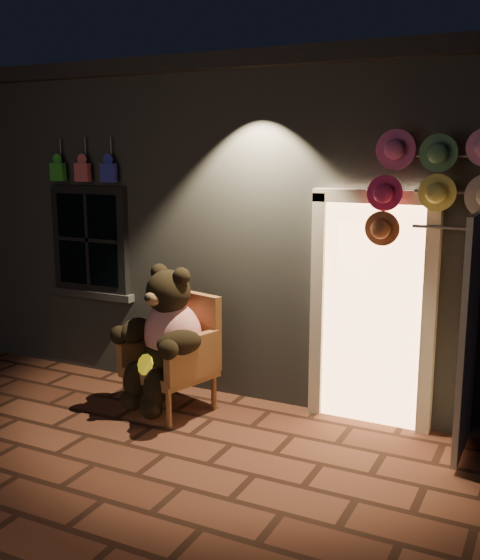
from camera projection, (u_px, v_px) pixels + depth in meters
The scene contains 5 objects.
ground at pixel (165, 454), 5.56m from camera, with size 60.00×60.00×0.00m, color brown.
shop_building at pixel (325, 212), 8.73m from camera, with size 7.30×5.95×3.51m.
wicker_armchair at pixel (176, 352), 6.49m from camera, with size 0.93×0.89×1.14m.
teddy_bear at pixel (166, 338), 6.35m from camera, with size 0.98×0.88×1.40m.
hat_rack at pixel (457, 184), 5.34m from camera, with size 1.56×0.22×2.71m.
Camera 1 is at (2.87, -4.34, 2.53)m, focal length 42.00 mm.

